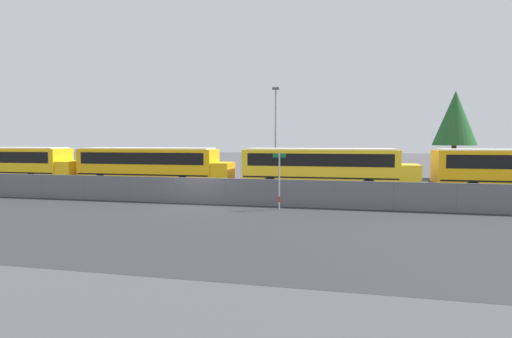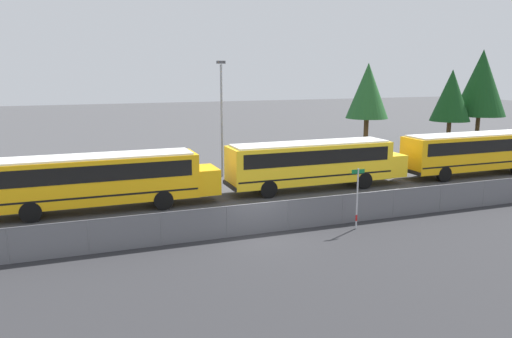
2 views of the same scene
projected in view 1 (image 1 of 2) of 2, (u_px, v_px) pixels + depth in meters
name	position (u px, v px, depth m)	size (l,w,h in m)	color
ground_plane	(200.00, 204.00, 22.94)	(200.00, 200.00, 0.00)	#424244
road_strip	(151.00, 225.00, 17.09)	(97.65, 12.00, 0.01)	#2B2B2D
fence	(200.00, 190.00, 22.88)	(63.72, 0.07, 1.51)	#9EA0A5
school_bus_0	(10.00, 162.00, 33.23)	(12.24, 2.49, 3.08)	yellow
school_bus_1	(151.00, 164.00, 30.85)	(12.24, 2.49, 3.08)	#EDA80F
school_bus_2	(323.00, 166.00, 28.43)	(12.24, 2.49, 3.08)	yellow
street_sign	(279.00, 180.00, 20.88)	(0.70, 0.09, 3.00)	#B7B7BC
light_pole	(276.00, 131.00, 34.88)	(0.60, 0.24, 8.25)	gray
tree_1	(455.00, 118.00, 37.33)	(3.93, 3.93, 8.30)	#51381E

